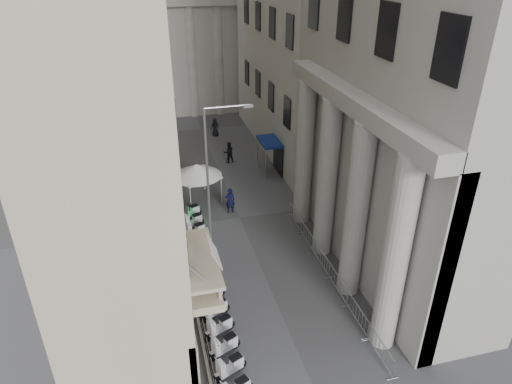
% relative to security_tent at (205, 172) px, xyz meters
% --- Properties ---
extents(iron_fence, '(0.30, 28.00, 1.40)m').
position_rel_security_tent_xyz_m(iron_fence, '(-2.35, -4.18, -2.55)').
color(iron_fence, black).
rests_on(iron_fence, ground).
extents(blue_awning, '(1.60, 3.00, 3.00)m').
position_rel_security_tent_xyz_m(blue_awning, '(6.10, 3.82, -2.55)').
color(blue_awning, navy).
rests_on(blue_awning, ground).
extents(scooter_1, '(1.51, 1.06, 1.50)m').
position_rel_security_tent_xyz_m(scooter_1, '(-1.46, -16.41, -2.55)').
color(scooter_1, silver).
rests_on(scooter_1, ground).
extents(scooter_2, '(1.51, 1.06, 1.50)m').
position_rel_security_tent_xyz_m(scooter_2, '(-1.46, -15.12, -2.55)').
color(scooter_2, silver).
rests_on(scooter_2, ground).
extents(scooter_3, '(1.51, 1.06, 1.50)m').
position_rel_security_tent_xyz_m(scooter_3, '(-1.46, -13.83, -2.55)').
color(scooter_3, silver).
rests_on(scooter_3, ground).
extents(scooter_4, '(1.51, 1.06, 1.50)m').
position_rel_security_tent_xyz_m(scooter_4, '(-1.46, -12.54, -2.55)').
color(scooter_4, silver).
rests_on(scooter_4, ground).
extents(scooter_5, '(1.51, 1.06, 1.50)m').
position_rel_security_tent_xyz_m(scooter_5, '(-1.46, -11.25, -2.55)').
color(scooter_5, silver).
rests_on(scooter_5, ground).
extents(scooter_6, '(1.51, 1.06, 1.50)m').
position_rel_security_tent_xyz_m(scooter_6, '(-1.46, -9.96, -2.55)').
color(scooter_6, silver).
rests_on(scooter_6, ground).
extents(scooter_7, '(1.51, 1.06, 1.50)m').
position_rel_security_tent_xyz_m(scooter_7, '(-1.46, -8.67, -2.55)').
color(scooter_7, silver).
rests_on(scooter_7, ground).
extents(scooter_8, '(1.51, 1.06, 1.50)m').
position_rel_security_tent_xyz_m(scooter_8, '(-1.46, -7.38, -2.55)').
color(scooter_8, silver).
rests_on(scooter_8, ground).
extents(scooter_9, '(1.51, 1.06, 1.50)m').
position_rel_security_tent_xyz_m(scooter_9, '(-1.46, -6.09, -2.55)').
color(scooter_9, silver).
rests_on(scooter_9, ground).
extents(scooter_10, '(1.51, 1.06, 1.50)m').
position_rel_security_tent_xyz_m(scooter_10, '(-1.46, -4.80, -2.55)').
color(scooter_10, silver).
rests_on(scooter_10, ground).
extents(scooter_11, '(1.51, 1.06, 1.50)m').
position_rel_security_tent_xyz_m(scooter_11, '(-1.46, -3.51, -2.55)').
color(scooter_11, silver).
rests_on(scooter_11, ground).
extents(scooter_12, '(1.51, 1.06, 1.50)m').
position_rel_security_tent_xyz_m(scooter_12, '(-1.46, -2.22, -2.55)').
color(scooter_12, silver).
rests_on(scooter_12, ground).
extents(barrier_0, '(0.60, 2.40, 1.10)m').
position_rel_security_tent_xyz_m(barrier_0, '(5.57, -17.23, -2.55)').
color(barrier_0, '#ABAEB3').
rests_on(barrier_0, ground).
extents(barrier_1, '(0.60, 2.40, 1.10)m').
position_rel_security_tent_xyz_m(barrier_1, '(5.57, -14.73, -2.55)').
color(barrier_1, '#ABAEB3').
rests_on(barrier_1, ground).
extents(barrier_2, '(0.60, 2.40, 1.10)m').
position_rel_security_tent_xyz_m(barrier_2, '(5.57, -12.23, -2.55)').
color(barrier_2, '#ABAEB3').
rests_on(barrier_2, ground).
extents(barrier_3, '(0.60, 2.40, 1.10)m').
position_rel_security_tent_xyz_m(barrier_3, '(5.57, -9.73, -2.55)').
color(barrier_3, '#ABAEB3').
rests_on(barrier_3, ground).
extents(barrier_4, '(0.60, 2.40, 1.10)m').
position_rel_security_tent_xyz_m(barrier_4, '(5.57, -7.23, -2.55)').
color(barrier_4, '#ABAEB3').
rests_on(barrier_4, ground).
extents(barrier_5, '(0.60, 2.40, 1.10)m').
position_rel_security_tent_xyz_m(barrier_5, '(5.57, -4.73, -2.55)').
color(barrier_5, '#ABAEB3').
rests_on(barrier_5, ground).
extents(security_tent, '(3.76, 3.76, 3.05)m').
position_rel_security_tent_xyz_m(security_tent, '(0.00, 0.00, 0.00)').
color(security_tent, silver).
rests_on(security_tent, ground).
extents(street_lamp, '(2.99, 0.28, 9.18)m').
position_rel_security_tent_xyz_m(street_lamp, '(-0.15, -5.44, 2.98)').
color(street_lamp, '#999CA2').
rests_on(street_lamp, ground).
extents(info_kiosk, '(0.34, 0.80, 1.65)m').
position_rel_security_tent_xyz_m(info_kiosk, '(-1.86, -2.86, -1.72)').
color(info_kiosk, black).
rests_on(info_kiosk, ground).
extents(pedestrian_a, '(0.72, 0.48, 1.97)m').
position_rel_security_tent_xyz_m(pedestrian_a, '(1.46, -2.02, -1.57)').
color(pedestrian_a, black).
rests_on(pedestrian_a, ground).
extents(pedestrian_b, '(1.00, 0.81, 1.95)m').
position_rel_security_tent_xyz_m(pedestrian_b, '(3.14, 6.84, -1.58)').
color(pedestrian_b, black).
rests_on(pedestrian_b, ground).
extents(pedestrian_c, '(0.95, 0.64, 1.89)m').
position_rel_security_tent_xyz_m(pedestrian_c, '(3.10, 13.82, -1.61)').
color(pedestrian_c, black).
rests_on(pedestrian_c, ground).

